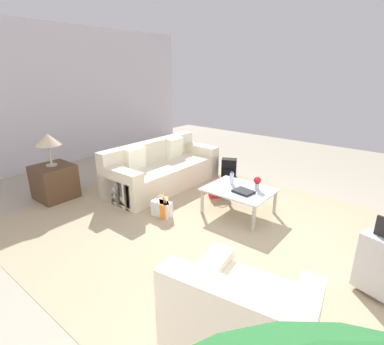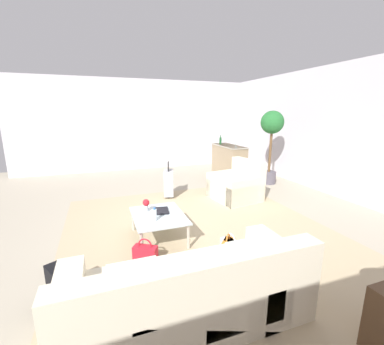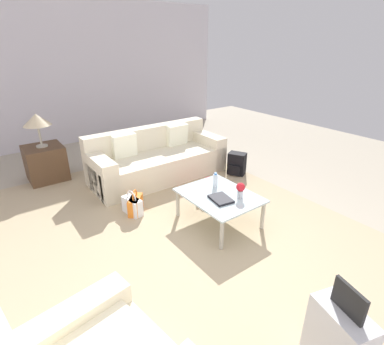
{
  "view_description": "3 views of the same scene",
  "coord_description": "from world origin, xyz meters",
  "px_view_note": "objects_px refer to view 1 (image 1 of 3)",
  "views": [
    {
      "loc": [
        -1.72,
        3.26,
        2.17
      ],
      "look_at": [
        0.66,
        0.33,
        0.85
      ],
      "focal_mm": 28.0,
      "sensor_mm": 36.0,
      "label": 1
    },
    {
      "loc": [
        4.14,
        -1.3,
        1.99
      ],
      "look_at": [
        0.46,
        0.04,
        1.07
      ],
      "focal_mm": 24.0,
      "sensor_mm": 36.0,
      "label": 2
    },
    {
      "loc": [
        -2.13,
        1.8,
        2.22
      ],
      "look_at": [
        0.61,
        -0.22,
        0.72
      ],
      "focal_mm": 28.0,
      "sensor_mm": 36.0,
      "label": 3
    }
  ],
  "objects_px": {
    "couch": "(161,171)",
    "table_lamp": "(48,140)",
    "side_table": "(55,182)",
    "water_bottle": "(232,179)",
    "suitcase_silver": "(380,265)",
    "handbag_white": "(162,208)",
    "armchair": "(241,329)",
    "flower_vase": "(257,182)",
    "handbag_red": "(218,190)",
    "coffee_table_book": "(243,191)",
    "backpack_black": "(229,169)",
    "coffee_table": "(239,192)",
    "handbag_orange": "(164,207)"
  },
  "relations": [
    {
      "from": "couch",
      "to": "table_lamp",
      "type": "relative_size",
      "value": 4.18
    },
    {
      "from": "side_table",
      "to": "water_bottle",
      "type": "bearing_deg",
      "value": -148.39
    },
    {
      "from": "suitcase_silver",
      "to": "handbag_white",
      "type": "relative_size",
      "value": 2.37
    },
    {
      "from": "armchair",
      "to": "suitcase_silver",
      "type": "bearing_deg",
      "value": -115.02
    },
    {
      "from": "flower_vase",
      "to": "handbag_red",
      "type": "bearing_deg",
      "value": -11.97
    },
    {
      "from": "flower_vase",
      "to": "side_table",
      "type": "distance_m",
      "value": 3.45
    },
    {
      "from": "side_table",
      "to": "handbag_white",
      "type": "relative_size",
      "value": 1.7
    },
    {
      "from": "coffee_table_book",
      "to": "backpack_black",
      "type": "height_order",
      "value": "coffee_table_book"
    },
    {
      "from": "side_table",
      "to": "table_lamp",
      "type": "height_order",
      "value": "table_lamp"
    },
    {
      "from": "side_table",
      "to": "backpack_black",
      "type": "distance_m",
      "value": 3.33
    },
    {
      "from": "table_lamp",
      "to": "suitcase_silver",
      "type": "height_order",
      "value": "table_lamp"
    },
    {
      "from": "coffee_table_book",
      "to": "side_table",
      "type": "height_order",
      "value": "side_table"
    },
    {
      "from": "suitcase_silver",
      "to": "handbag_white",
      "type": "xyz_separation_m",
      "value": [
        2.86,
        0.13,
        -0.23
      ]
    },
    {
      "from": "flower_vase",
      "to": "suitcase_silver",
      "type": "xyz_separation_m",
      "value": [
        -1.78,
        0.85,
        -0.18
      ]
    },
    {
      "from": "water_bottle",
      "to": "suitcase_silver",
      "type": "bearing_deg",
      "value": 160.02
    },
    {
      "from": "handbag_red",
      "to": "couch",
      "type": "bearing_deg",
      "value": 10.63
    },
    {
      "from": "coffee_table",
      "to": "handbag_orange",
      "type": "relative_size",
      "value": 2.79
    },
    {
      "from": "water_bottle",
      "to": "side_table",
      "type": "bearing_deg",
      "value": 31.61
    },
    {
      "from": "water_bottle",
      "to": "table_lamp",
      "type": "distance_m",
      "value": 3.1
    },
    {
      "from": "handbag_red",
      "to": "backpack_black",
      "type": "distance_m",
      "value": 1.05
    },
    {
      "from": "water_bottle",
      "to": "flower_vase",
      "type": "bearing_deg",
      "value": -173.21
    },
    {
      "from": "armchair",
      "to": "coffee_table_book",
      "type": "distance_m",
      "value": 2.41
    },
    {
      "from": "flower_vase",
      "to": "handbag_white",
      "type": "bearing_deg",
      "value": 42.08
    },
    {
      "from": "coffee_table_book",
      "to": "handbag_red",
      "type": "height_order",
      "value": "coffee_table_book"
    },
    {
      "from": "coffee_table",
      "to": "backpack_black",
      "type": "xyz_separation_m",
      "value": [
        1.0,
        -1.29,
        -0.17
      ]
    },
    {
      "from": "coffee_table_book",
      "to": "coffee_table",
      "type": "bearing_deg",
      "value": -24.57
    },
    {
      "from": "table_lamp",
      "to": "handbag_red",
      "type": "relative_size",
      "value": 1.55
    },
    {
      "from": "water_bottle",
      "to": "side_table",
      "type": "height_order",
      "value": "water_bottle"
    },
    {
      "from": "backpack_black",
      "to": "water_bottle",
      "type": "bearing_deg",
      "value": 123.73
    },
    {
      "from": "coffee_table",
      "to": "handbag_white",
      "type": "xyz_separation_m",
      "value": [
        0.86,
        0.83,
        -0.24
      ]
    },
    {
      "from": "handbag_white",
      "to": "water_bottle",
      "type": "bearing_deg",
      "value": -125.55
    },
    {
      "from": "table_lamp",
      "to": "armchair",
      "type": "bearing_deg",
      "value": 170.68
    },
    {
      "from": "side_table",
      "to": "coffee_table",
      "type": "bearing_deg",
      "value": -151.82
    },
    {
      "from": "couch",
      "to": "armchair",
      "type": "height_order",
      "value": "armchair"
    },
    {
      "from": "armchair",
      "to": "water_bottle",
      "type": "bearing_deg",
      "value": -56.4
    },
    {
      "from": "water_bottle",
      "to": "flower_vase",
      "type": "distance_m",
      "value": 0.42
    },
    {
      "from": "handbag_red",
      "to": "backpack_black",
      "type": "bearing_deg",
      "value": -67.77
    },
    {
      "from": "water_bottle",
      "to": "handbag_orange",
      "type": "bearing_deg",
      "value": 53.07
    },
    {
      "from": "couch",
      "to": "suitcase_silver",
      "type": "xyz_separation_m",
      "value": [
        -3.79,
        0.8,
        0.06
      ]
    },
    {
      "from": "coffee_table",
      "to": "side_table",
      "type": "distance_m",
      "value": 3.18
    },
    {
      "from": "couch",
      "to": "water_bottle",
      "type": "distance_m",
      "value": 1.61
    },
    {
      "from": "coffee_table",
      "to": "suitcase_silver",
      "type": "height_order",
      "value": "suitcase_silver"
    },
    {
      "from": "table_lamp",
      "to": "suitcase_silver",
      "type": "xyz_separation_m",
      "value": [
        -4.8,
        -0.8,
        -0.68
      ]
    },
    {
      "from": "couch",
      "to": "backpack_black",
      "type": "distance_m",
      "value": 1.44
    },
    {
      "from": "armchair",
      "to": "coffee_table_book",
      "type": "xyz_separation_m",
      "value": [
        1.19,
        -2.1,
        0.12
      ]
    },
    {
      "from": "couch",
      "to": "flower_vase",
      "type": "height_order",
      "value": "couch"
    },
    {
      "from": "coffee_table_book",
      "to": "couch",
      "type": "bearing_deg",
      "value": 3.74
    },
    {
      "from": "water_bottle",
      "to": "coffee_table_book",
      "type": "xyz_separation_m",
      "value": [
        -0.32,
        0.18,
        -0.08
      ]
    },
    {
      "from": "armchair",
      "to": "side_table",
      "type": "relative_size",
      "value": 1.85
    },
    {
      "from": "flower_vase",
      "to": "water_bottle",
      "type": "bearing_deg",
      "value": 6.79
    }
  ]
}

